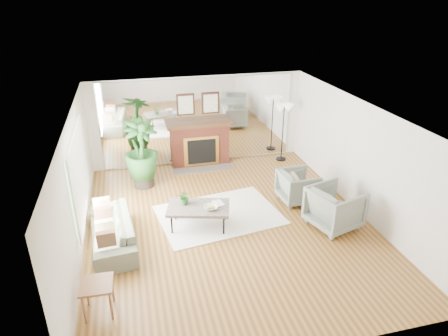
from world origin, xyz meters
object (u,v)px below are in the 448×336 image
object	(u,v)px
coffee_table	(198,208)
side_table	(97,288)
potted_ficus	(141,151)
floor_lamp	(284,113)
armchair_back	(298,186)
fireplace	(200,143)
sofa	(112,231)
armchair_front	(335,207)

from	to	relation	value
coffee_table	side_table	size ratio (longest dim) A/B	2.54
potted_ficus	floor_lamp	world-z (taller)	potted_ficus
armchair_back	side_table	size ratio (longest dim) A/B	1.49
floor_lamp	potted_ficus	bearing A→B (deg)	-169.66
fireplace	floor_lamp	bearing A→B (deg)	-5.93
armchair_back	side_table	xyz separation A→B (m)	(-4.49, -2.61, 0.09)
sofa	floor_lamp	size ratio (longest dim) A/B	1.19
armchair_front	potted_ficus	bearing A→B (deg)	36.33
coffee_table	floor_lamp	bearing A→B (deg)	44.63
fireplace	potted_ficus	size ratio (longest dim) A/B	1.14
armchair_front	side_table	distance (m)	4.99
coffee_table	sofa	xyz separation A→B (m)	(-1.79, -0.15, -0.18)
armchair_back	armchair_front	size ratio (longest dim) A/B	0.85
fireplace	coffee_table	bearing A→B (deg)	-101.51
coffee_table	armchair_front	size ratio (longest dim) A/B	1.46
armchair_front	potted_ficus	world-z (taller)	potted_ficus
armchair_front	side_table	size ratio (longest dim) A/B	1.74
armchair_front	side_table	xyz separation A→B (m)	(-4.79, -1.40, 0.03)
side_table	fireplace	bearing A→B (deg)	63.44
fireplace	armchair_back	size ratio (longest dim) A/B	2.43
armchair_front	armchair_back	bearing A→B (deg)	-2.42
sofa	potted_ficus	bearing A→B (deg)	157.36
side_table	floor_lamp	distance (m)	7.17
potted_ficus	floor_lamp	distance (m)	4.16
potted_ficus	coffee_table	bearing A→B (deg)	-65.75
coffee_table	side_table	distance (m)	2.83
fireplace	floor_lamp	xyz separation A→B (m)	(2.38, -0.25, 0.78)
sofa	armchair_back	world-z (taller)	armchair_back
sofa	armchair_front	size ratio (longest dim) A/B	2.04
coffee_table	side_table	xyz separation A→B (m)	(-1.97, -2.02, 0.00)
fireplace	potted_ficus	distance (m)	1.98
armchair_back	potted_ficus	distance (m)	3.95
coffee_table	floor_lamp	size ratio (longest dim) A/B	0.85
armchair_back	floor_lamp	bearing A→B (deg)	-15.46
fireplace	side_table	xyz separation A→B (m)	(-2.64, -5.28, -0.18)
coffee_table	sofa	bearing A→B (deg)	-175.05
fireplace	floor_lamp	size ratio (longest dim) A/B	1.21
sofa	armchair_back	bearing A→B (deg)	94.74
side_table	potted_ficus	distance (m)	4.42
coffee_table	sofa	size ratio (longest dim) A/B	0.72
fireplace	floor_lamp	distance (m)	2.52
armchair_back	potted_ficus	bearing A→B (deg)	61.61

